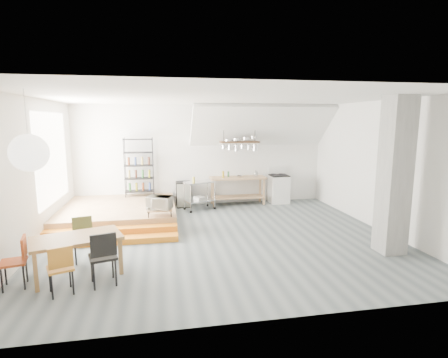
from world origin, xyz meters
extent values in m
plane|color=#50595D|center=(0.00, 0.00, 0.00)|extent=(8.00, 8.00, 0.00)
cube|color=silver|center=(0.00, 3.50, 1.60)|extent=(8.00, 0.04, 3.20)
cube|color=silver|center=(-4.00, 0.00, 1.60)|extent=(0.04, 7.00, 3.20)
cube|color=silver|center=(4.00, 0.00, 1.60)|extent=(0.04, 7.00, 3.20)
cube|color=white|center=(0.00, 0.00, 3.20)|extent=(8.00, 7.00, 0.02)
cube|color=white|center=(1.80, 2.90, 2.55)|extent=(4.40, 1.44, 1.32)
cube|color=white|center=(-3.98, 1.50, 1.80)|extent=(0.02, 2.50, 2.20)
cube|color=#96714B|center=(-2.50, 2.00, 0.20)|extent=(3.00, 3.00, 0.40)
cube|color=orange|center=(-2.50, 0.05, 0.07)|extent=(3.00, 0.35, 0.13)
cube|color=orange|center=(-2.50, 0.40, 0.13)|extent=(3.00, 0.35, 0.27)
cube|color=gray|center=(3.30, -1.50, 1.60)|extent=(0.50, 0.50, 3.20)
cube|color=#96714B|center=(1.10, 3.15, 0.88)|extent=(1.80, 0.60, 0.06)
cube|color=#96714B|center=(1.10, 3.15, 0.25)|extent=(1.70, 0.55, 0.04)
cube|color=#96714B|center=(1.92, 3.37, 0.43)|extent=(0.06, 0.06, 0.86)
cube|color=#96714B|center=(0.28, 3.37, 0.43)|extent=(0.06, 0.06, 0.86)
cube|color=#96714B|center=(1.92, 2.93, 0.43)|extent=(0.06, 0.06, 0.86)
cube|color=#96714B|center=(0.28, 2.93, 0.43)|extent=(0.06, 0.06, 0.86)
cube|color=white|center=(2.50, 3.15, 0.45)|extent=(0.60, 0.60, 0.90)
cube|color=black|center=(2.50, 3.15, 0.92)|extent=(0.58, 0.58, 0.03)
cube|color=white|center=(2.50, 3.43, 1.05)|extent=(0.60, 0.05, 0.25)
cylinder|color=black|center=(2.64, 3.29, 0.94)|extent=(0.18, 0.18, 0.02)
cylinder|color=black|center=(2.36, 3.29, 0.94)|extent=(0.18, 0.18, 0.02)
cylinder|color=black|center=(2.64, 3.01, 0.94)|extent=(0.18, 0.18, 0.02)
cylinder|color=black|center=(2.36, 3.01, 0.94)|extent=(0.18, 0.18, 0.02)
cube|color=#3E2518|center=(1.10, 2.95, 2.05)|extent=(1.20, 0.50, 0.05)
cylinder|color=black|center=(0.60, 2.95, 2.62)|extent=(0.02, 0.02, 1.15)
cylinder|color=black|center=(1.60, 2.95, 2.62)|extent=(0.02, 0.02, 1.15)
cylinder|color=silver|center=(0.60, 2.90, 1.91)|extent=(0.16, 0.16, 0.12)
cylinder|color=silver|center=(0.80, 2.90, 1.89)|extent=(0.20, 0.20, 0.16)
cylinder|color=silver|center=(1.00, 2.90, 1.87)|extent=(0.16, 0.16, 0.20)
cylinder|color=silver|center=(1.20, 2.90, 1.91)|extent=(0.20, 0.20, 0.12)
cylinder|color=silver|center=(1.40, 2.90, 1.89)|extent=(0.16, 0.16, 0.16)
cylinder|color=silver|center=(1.60, 2.90, 1.87)|extent=(0.20, 0.20, 0.20)
cylinder|color=black|center=(-1.58, 3.38, 1.30)|extent=(0.02, 0.02, 1.80)
cylinder|color=black|center=(-2.42, 3.38, 1.30)|extent=(0.02, 0.02, 1.80)
cylinder|color=black|center=(-1.58, 3.02, 1.30)|extent=(0.02, 0.02, 1.80)
cylinder|color=black|center=(-2.42, 3.02, 1.30)|extent=(0.02, 0.02, 1.80)
cube|color=black|center=(-2.00, 3.20, 0.55)|extent=(0.88, 0.38, 0.02)
cube|color=black|center=(-2.00, 3.20, 0.95)|extent=(0.88, 0.38, 0.02)
cube|color=black|center=(-2.00, 3.20, 1.35)|extent=(0.88, 0.38, 0.02)
cube|color=black|center=(-2.00, 3.20, 1.75)|extent=(0.88, 0.38, 0.02)
cube|color=black|center=(-2.00, 3.20, 2.15)|extent=(0.88, 0.38, 0.03)
cylinder|color=#2E722D|center=(-2.00, 3.20, 0.69)|extent=(0.07, 0.07, 0.24)
cylinder|color=olive|center=(-2.00, 3.20, 1.09)|extent=(0.07, 0.07, 0.24)
cylinder|color=brown|center=(-2.00, 3.20, 1.49)|extent=(0.07, 0.07, 0.24)
cube|color=#96714B|center=(-1.40, 0.75, 0.55)|extent=(0.60, 0.40, 0.03)
cylinder|color=black|center=(-1.13, 0.92, 0.47)|extent=(0.02, 0.02, 0.13)
cylinder|color=black|center=(-1.67, 0.92, 0.47)|extent=(0.02, 0.02, 0.13)
cylinder|color=black|center=(-1.13, 0.58, 0.47)|extent=(0.02, 0.02, 0.13)
cylinder|color=black|center=(-1.67, 0.58, 0.47)|extent=(0.02, 0.02, 0.13)
sphere|color=white|center=(-3.41, -1.70, 2.20)|extent=(0.60, 0.60, 0.60)
cube|color=olive|center=(-2.84, -1.51, 0.67)|extent=(1.67, 1.27, 0.06)
cube|color=olive|center=(-2.33, -0.95, 0.32)|extent=(0.08, 0.08, 0.65)
cube|color=olive|center=(-3.58, -1.39, 0.32)|extent=(0.08, 0.08, 0.65)
cube|color=olive|center=(-2.10, -1.62, 0.32)|extent=(0.08, 0.08, 0.65)
cube|color=olive|center=(-3.35, -2.06, 0.32)|extent=(0.08, 0.08, 0.65)
cube|color=#B16C1E|center=(-2.95, -2.18, 0.42)|extent=(0.48, 0.48, 0.04)
cube|color=#B16C1E|center=(-2.89, -2.34, 0.65)|extent=(0.34, 0.16, 0.33)
cylinder|color=black|center=(-3.03, -2.37, 0.21)|extent=(0.03, 0.03, 0.41)
cylinder|color=black|center=(-2.75, -2.26, 0.21)|extent=(0.03, 0.03, 0.41)
cylinder|color=black|center=(-3.14, -2.09, 0.21)|extent=(0.03, 0.03, 0.41)
cylinder|color=black|center=(-2.86, -1.98, 0.21)|extent=(0.03, 0.03, 0.41)
cube|color=black|center=(-2.34, -1.97, 0.48)|extent=(0.53, 0.53, 0.04)
cube|color=black|center=(-2.28, -2.15, 0.75)|extent=(0.40, 0.15, 0.37)
cylinder|color=black|center=(-2.45, -2.18, 0.23)|extent=(0.03, 0.03, 0.47)
cylinder|color=black|center=(-2.13, -2.08, 0.23)|extent=(0.03, 0.03, 0.47)
cylinder|color=black|center=(-2.55, -1.85, 0.23)|extent=(0.03, 0.03, 0.47)
cylinder|color=black|center=(-2.22, -1.76, 0.23)|extent=(0.03, 0.03, 0.47)
cube|color=olive|center=(-2.86, -0.88, 0.44)|extent=(0.47, 0.47, 0.04)
cube|color=olive|center=(-2.90, -0.71, 0.68)|extent=(0.37, 0.12, 0.34)
cylinder|color=black|center=(-2.75, -0.69, 0.21)|extent=(0.03, 0.03, 0.43)
cylinder|color=black|center=(-3.05, -0.76, 0.21)|extent=(0.03, 0.03, 0.43)
cylinder|color=black|center=(-2.68, -0.99, 0.21)|extent=(0.03, 0.03, 0.43)
cylinder|color=black|center=(-2.98, -1.06, 0.21)|extent=(0.03, 0.03, 0.43)
cube|color=#A13B17|center=(-3.76, -1.83, 0.43)|extent=(0.46, 0.46, 0.04)
cube|color=#A13B17|center=(-3.59, -1.79, 0.67)|extent=(0.11, 0.37, 0.34)
cylinder|color=black|center=(-3.57, -1.94, 0.21)|extent=(0.03, 0.03, 0.42)
cylinder|color=black|center=(-3.64, -1.64, 0.21)|extent=(0.03, 0.03, 0.42)
cylinder|color=black|center=(-3.87, -2.01, 0.21)|extent=(0.03, 0.03, 0.42)
cylinder|color=black|center=(-3.94, -1.71, 0.21)|extent=(0.03, 0.03, 0.42)
cube|color=silver|center=(-0.20, 2.70, 0.86)|extent=(1.00, 0.79, 0.04)
cube|color=silver|center=(-0.20, 2.70, 0.29)|extent=(1.00, 0.79, 0.03)
cylinder|color=silver|center=(0.10, 3.05, 0.44)|extent=(0.03, 0.03, 0.84)
sphere|color=black|center=(0.10, 3.05, 0.04)|extent=(0.08, 0.08, 0.08)
cylinder|color=silver|center=(-0.66, 2.74, 0.44)|extent=(0.03, 0.03, 0.84)
sphere|color=black|center=(-0.66, 2.74, 0.04)|extent=(0.08, 0.08, 0.08)
cylinder|color=silver|center=(0.26, 2.66, 0.44)|extent=(0.03, 0.03, 0.84)
sphere|color=black|center=(0.26, 2.66, 0.04)|extent=(0.08, 0.08, 0.08)
cylinder|color=silver|center=(-0.50, 2.35, 0.44)|extent=(0.03, 0.03, 0.84)
sphere|color=black|center=(-0.50, 2.35, 0.04)|extent=(0.08, 0.08, 0.08)
cube|color=black|center=(-0.65, 3.20, 0.40)|extent=(0.47, 0.47, 0.80)
imported|color=beige|center=(-1.40, 0.75, 0.72)|extent=(0.68, 0.57, 0.32)
imported|color=silver|center=(1.14, 3.10, 0.94)|extent=(0.27, 0.27, 0.05)
camera|label=1|loc=(-1.35, -7.73, 2.70)|focal=28.00mm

